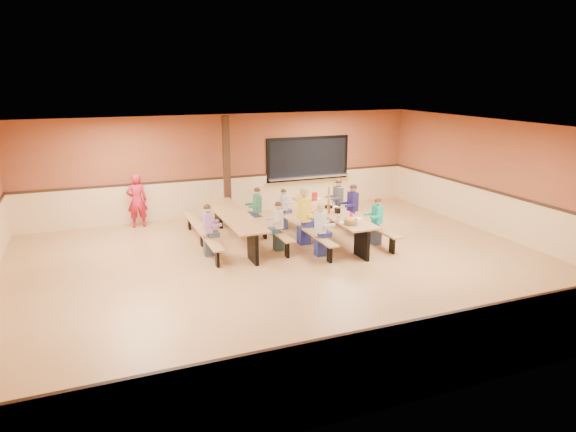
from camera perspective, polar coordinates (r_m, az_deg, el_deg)
name	(u,v)px	position (r m, az deg, el deg)	size (l,w,h in m)	color
ground	(291,268)	(11.27, 0.34, -5.83)	(12.00, 12.00, 0.00)	#9E693B
room_envelope	(291,238)	(11.04, 0.35, -2.49)	(12.04, 10.04, 3.02)	brown
kitchen_pass_through	(308,160)	(16.31, 2.24, 6.18)	(2.78, 0.28, 1.38)	black
structural_post	(227,169)	(14.85, -6.82, 5.24)	(0.18, 0.18, 3.00)	#331C11
cafeteria_table_main	(332,219)	(13.18, 4.89, -0.34)	(1.91, 3.70, 0.74)	#A97243
cafeteria_table_second	(234,222)	(12.93, -6.07, -0.67)	(1.91, 3.70, 0.74)	#A97243
seated_child_white_left	(320,230)	(11.90, 3.61, -1.59)	(0.38, 0.31, 1.23)	silver
seated_adult_yellow	(304,216)	(12.70, 1.79, -0.04)	(0.47, 0.39, 1.42)	yellow
seated_child_grey_left	(284,209)	(13.98, -0.49, 0.74)	(0.32, 0.26, 1.10)	silver
seated_child_teal_right	(377,222)	(12.86, 9.85, -0.64)	(0.35, 0.29, 1.17)	#13A77C
seated_child_navy_right	(353,208)	(13.88, 7.19, 0.88)	(0.40, 0.33, 1.28)	navy
seated_child_char_right	(338,202)	(14.61, 5.58, 1.60)	(0.39, 0.32, 1.25)	#4F575A
seated_child_purple_sec	(208,230)	(12.02, -8.88, -1.60)	(0.37, 0.30, 1.22)	#985F9E
seated_child_green_sec	(257,211)	(13.68, -3.43, 0.61)	(0.37, 0.30, 1.21)	#357457
seated_child_tan_sec	(278,226)	(12.26, -1.09, -1.16)	(0.36, 0.29, 1.18)	beige
standing_woman	(137,200)	(14.72, -16.44, 1.67)	(0.55, 0.36, 1.51)	#B6142A
punch_pitcher	(315,196)	(14.22, 2.98, 2.20)	(0.16, 0.16, 0.22)	red
chip_bowl	(351,221)	(11.96, 6.96, -0.58)	(0.32, 0.32, 0.15)	#FFA328
napkin_dispenser	(338,210)	(12.94, 5.52, 0.63)	(0.10, 0.14, 0.13)	black
condiment_mustard	(328,210)	(12.89, 4.51, 0.70)	(0.06, 0.06, 0.17)	yellow
condiment_ketchup	(329,210)	(12.89, 4.58, 0.69)	(0.06, 0.06, 0.17)	#B2140F
table_paddle	(329,203)	(13.39, 4.54, 1.47)	(0.16, 0.16, 0.56)	black
place_settings	(332,209)	(13.11, 4.92, 0.80)	(0.65, 3.30, 0.11)	beige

